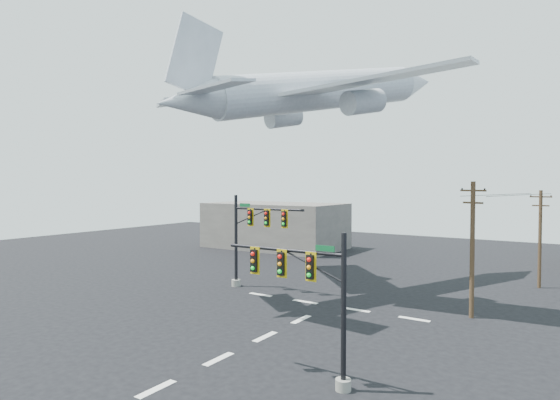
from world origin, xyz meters
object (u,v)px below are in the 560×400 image
Objects in this scene: signal_mast_far at (251,236)px; airliner at (321,92)px; utility_pole_b at (540,237)px; utility_pole_a at (472,247)px; signal_mast_near at (311,297)px.

signal_mast_far is 0.28× the size of airliner.
signal_mast_far is 0.95× the size of utility_pole_b.
signal_mast_far is at bearing -146.84° from utility_pole_b.
airliner is (-12.28, 2.43, 11.58)m from utility_pole_a.
utility_pole_b is (19.80, 13.27, -0.09)m from signal_mast_far.
airliner is (-15.24, -9.81, 11.93)m from utility_pole_b.
signal_mast_near is 27.31m from utility_pole_b.
airliner reaches higher than signal_mast_near.
signal_mast_near is 0.24× the size of airliner.
signal_mast_far is (-13.00, 13.17, 0.60)m from signal_mast_near.
airliner reaches higher than utility_pole_a.
utility_pole_b is 21.70m from airliner.
airliner is at bearing 37.15° from signal_mast_far.
utility_pole_a is at bearing -104.25° from utility_pole_b.
signal_mast_far is at bearing 134.63° from signal_mast_near.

